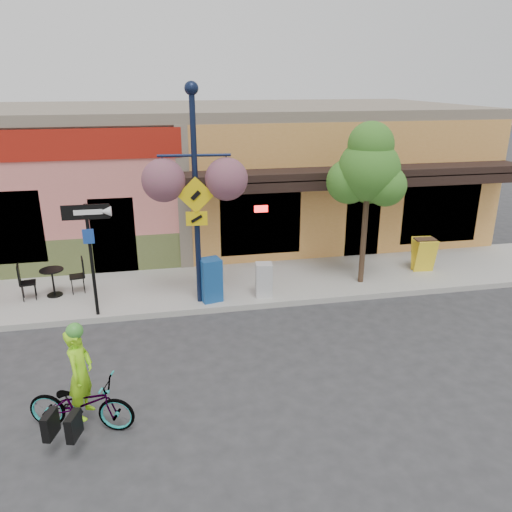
{
  "coord_description": "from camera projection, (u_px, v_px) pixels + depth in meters",
  "views": [
    {
      "loc": [
        -1.72,
        -10.4,
        5.37
      ],
      "look_at": [
        0.47,
        0.5,
        1.4
      ],
      "focal_mm": 35.0,
      "sensor_mm": 36.0,
      "label": 1
    }
  ],
  "objects": [
    {
      "name": "cyclist_rider",
      "position": [
        82.0,
        387.0,
        7.89
      ],
      "size": [
        0.51,
        0.64,
        1.53
      ],
      "primitive_type": "imported",
      "rotation": [
        0.0,
        0.0,
        1.28
      ],
      "color": "#9EF71A",
      "rests_on": "ground"
    },
    {
      "name": "curb",
      "position": [
        237.0,
        307.0,
        12.21
      ],
      "size": [
        24.0,
        0.12,
        0.15
      ],
      "primitive_type": "cube",
      "color": "#A8A59E",
      "rests_on": "ground"
    },
    {
      "name": "sidewalk",
      "position": [
        228.0,
        285.0,
        13.55
      ],
      "size": [
        24.0,
        3.0,
        0.15
      ],
      "primitive_type": "cube",
      "color": "#9E9B93",
      "rests_on": "ground"
    },
    {
      "name": "building",
      "position": [
        205.0,
        170.0,
        17.9
      ],
      "size": [
        18.2,
        8.2,
        4.5
      ],
      "primitive_type": null,
      "color": "#D67269",
      "rests_on": "ground"
    },
    {
      "name": "cafe_set_right",
      "position": [
        53.0,
        279.0,
        12.56
      ],
      "size": [
        1.66,
        1.04,
        0.92
      ],
      "primitive_type": null,
      "rotation": [
        0.0,
        0.0,
        0.19
      ],
      "color": "black",
      "rests_on": "sidewalk"
    },
    {
      "name": "newspaper_box_blue",
      "position": [
        211.0,
        280.0,
        12.27
      ],
      "size": [
        0.58,
        0.54,
        1.08
      ],
      "primitive_type": null,
      "rotation": [
        0.0,
        0.0,
        0.24
      ],
      "color": "#174A8D",
      "rests_on": "sidewalk"
    },
    {
      "name": "newspaper_box_grey",
      "position": [
        264.0,
        280.0,
        12.57
      ],
      "size": [
        0.45,
        0.41,
        0.87
      ],
      "primitive_type": null,
      "rotation": [
        0.0,
        0.0,
        -0.12
      ],
      "color": "#BDBDBD",
      "rests_on": "sidewalk"
    },
    {
      "name": "lamp_post",
      "position": [
        196.0,
        199.0,
        11.54
      ],
      "size": [
        1.71,
        0.81,
        5.19
      ],
      "primitive_type": null,
      "rotation": [
        0.0,
        0.0,
        -0.09
      ],
      "color": "#101A34",
      "rests_on": "sidewalk"
    },
    {
      "name": "bicycle",
      "position": [
        81.0,
        404.0,
        7.98
      ],
      "size": [
        1.84,
        1.07,
        0.91
      ],
      "primitive_type": "imported",
      "rotation": [
        0.0,
        0.0,
        1.28
      ],
      "color": "maroon",
      "rests_on": "ground"
    },
    {
      "name": "sandwich_board",
      "position": [
        426.0,
        257.0,
        14.05
      ],
      "size": [
        0.61,
        0.47,
        0.96
      ],
      "primitive_type": null,
      "rotation": [
        0.0,
        0.0,
        -0.08
      ],
      "color": "yellow",
      "rests_on": "sidewalk"
    },
    {
      "name": "street_tree",
      "position": [
        366.0,
        204.0,
        12.87
      ],
      "size": [
        2.02,
        2.02,
        4.3
      ],
      "primitive_type": null,
      "rotation": [
        0.0,
        0.0,
        -0.24
      ],
      "color": "#3D7A26",
      "rests_on": "sidewalk"
    },
    {
      "name": "one_way_sign",
      "position": [
        92.0,
        261.0,
        11.25
      ],
      "size": [
        1.02,
        0.23,
        2.65
      ],
      "primitive_type": null,
      "rotation": [
        0.0,
        0.0,
        -0.01
      ],
      "color": "black",
      "rests_on": "sidewalk"
    },
    {
      "name": "ground",
      "position": [
        241.0,
        320.0,
        11.73
      ],
      "size": [
        90.0,
        90.0,
        0.0
      ],
      "primitive_type": "plane",
      "color": "#2D2D30",
      "rests_on": "ground"
    }
  ]
}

